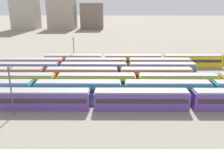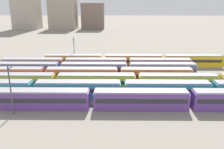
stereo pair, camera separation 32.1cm
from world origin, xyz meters
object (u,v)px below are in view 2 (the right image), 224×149
at_px(catenary_pole_1, 74,49).
at_px(train_track_3, 82,75).
at_px(train_track_5, 96,65).
at_px(train_track_4, 94,69).
at_px(train_track_2, 218,82).
at_px(catenary_pole_0, 10,88).
at_px(train_track_6, 223,61).
at_px(train_track_0, 190,99).
at_px(train_track_1, 212,90).

bearing_deg(catenary_pole_1, train_track_3, -75.07).
relative_size(train_track_3, train_track_5, 1.00).
relative_size(train_track_4, catenary_pole_1, 6.23).
bearing_deg(train_track_4, train_track_2, -19.21).
relative_size(train_track_4, catenary_pole_0, 6.02).
bearing_deg(train_track_6, train_track_4, -165.41).
bearing_deg(train_track_0, train_track_6, 57.69).
xyz_separation_m(train_track_3, train_track_6, (42.55, 15.60, 0.00)).
height_order(train_track_5, train_track_6, same).
bearing_deg(train_track_5, train_track_0, -52.46).
xyz_separation_m(train_track_5, catenary_pole_1, (-7.75, 8.02, 3.11)).
bearing_deg(catenary_pole_0, train_track_4, 61.74).
relative_size(train_track_0, train_track_3, 1.34).
xyz_separation_m(train_track_2, train_track_5, (-29.62, 15.60, -0.00)).
bearing_deg(train_track_6, train_track_5, -172.54).
height_order(train_track_1, train_track_3, same).
relative_size(catenary_pole_0, catenary_pole_1, 1.03).
bearing_deg(catenary_pole_1, train_track_0, -50.82).
distance_m(train_track_3, train_track_6, 45.32).
xyz_separation_m(train_track_5, catenary_pole_0, (-12.98, -28.92, 3.26)).
height_order(train_track_4, catenary_pole_0, catenary_pole_0).
bearing_deg(train_track_3, train_track_6, 20.13).
relative_size(train_track_4, train_track_6, 0.50).
height_order(train_track_5, catenary_pole_1, catenary_pole_1).
bearing_deg(train_track_2, train_track_1, -124.10).
distance_m(train_track_1, train_track_6, 29.35).
relative_size(train_track_6, catenary_pole_1, 12.56).
bearing_deg(train_track_3, train_track_2, -9.10).
bearing_deg(train_track_0, catenary_pole_0, -174.93).
bearing_deg(train_track_2, train_track_0, -132.82).
bearing_deg(train_track_5, train_track_3, -105.26).
bearing_deg(train_track_4, catenary_pole_0, -118.26).
relative_size(train_track_1, train_track_6, 1.00).
distance_m(train_track_2, catenary_pole_1, 44.31).
height_order(train_track_3, catenary_pole_0, catenary_pole_0).
xyz_separation_m(train_track_0, train_track_2, (9.64, 10.40, 0.00)).
relative_size(train_track_0, catenary_pole_0, 8.06).
distance_m(train_track_3, train_track_5, 10.78).
xyz_separation_m(train_track_0, catenary_pole_1, (-27.73, 34.02, 3.11)).
height_order(train_track_1, train_track_4, same).
relative_size(train_track_5, train_track_6, 0.50).
height_order(train_track_4, train_track_6, same).
bearing_deg(catenary_pole_1, train_track_2, -32.30).
height_order(train_track_0, train_track_2, same).
xyz_separation_m(train_track_2, train_track_6, (10.10, 20.80, 0.00)).
bearing_deg(train_track_2, train_track_5, 152.22).
bearing_deg(catenary_pole_1, train_track_4, -60.37).
height_order(train_track_2, train_track_3, same).
bearing_deg(train_track_1, train_track_2, 55.90).
relative_size(train_track_3, catenary_pole_1, 6.23).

